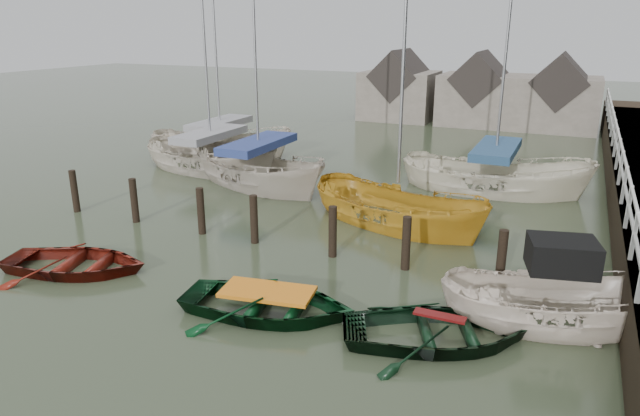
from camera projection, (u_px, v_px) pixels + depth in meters
The scene contains 12 objects.
ground at pixel (233, 294), 13.10m from camera, with size 120.00×120.00×0.00m, color #303B25.
mooring_pilings at pixel (257, 226), 15.99m from camera, with size 13.72×0.22×1.80m.
far_sheds at pixel (476, 93), 34.71m from camera, with size 14.00×4.08×4.39m.
rowboat_red at pixel (77, 271), 14.31m from camera, with size 2.59×3.62×0.75m, color #5E160D.
rowboat_green at pixel (268, 314), 12.21m from camera, with size 2.69×3.76×0.78m, color black.
rowboat_dkgreen at pixel (438, 342), 11.14m from camera, with size 2.65×3.72×0.77m, color black.
motorboat at pixel (553, 323), 11.65m from camera, with size 4.86×2.76×2.73m.
sailboat_a at pixel (212, 170), 23.99m from camera, with size 7.03×3.38×10.53m.
sailboat_b at pixel (260, 183), 21.96m from camera, with size 7.42×5.04×12.65m.
sailboat_c at pixel (396, 223), 17.70m from camera, with size 6.69×4.32×11.16m.
sailboat_d at pixel (493, 190), 21.10m from camera, with size 6.93×2.76×12.83m.
sailboat_e at pixel (221, 155), 26.70m from camera, with size 7.13×4.34×10.99m.
Camera 1 is at (6.73, -9.96, 5.93)m, focal length 32.00 mm.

